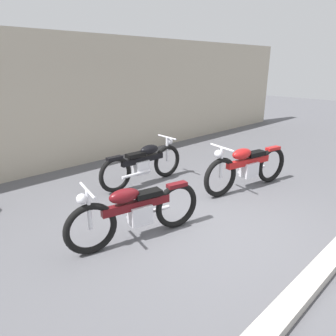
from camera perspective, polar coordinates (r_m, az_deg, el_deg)
name	(u,v)px	position (r m, az deg, el deg)	size (l,w,h in m)	color
ground_plane	(212,228)	(4.84, 8.26, -11.04)	(40.00, 40.00, 0.00)	#56565B
building_wall	(68,102)	(7.75, -18.15, 11.62)	(18.00, 0.30, 3.09)	#B2A893
curb_strip	(319,273)	(4.20, 26.34, -17.15)	(18.00, 0.24, 0.12)	#B7B2A8
motorcycle_maroon	(136,211)	(4.33, -6.06, -8.03)	(2.03, 0.69, 0.92)	black
motorcycle_black	(144,164)	(6.34, -4.59, 0.84)	(2.05, 0.57, 0.92)	black
motorcycle_red	(247,167)	(6.24, 14.53, 0.25)	(2.16, 0.71, 0.98)	black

